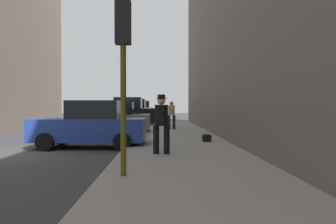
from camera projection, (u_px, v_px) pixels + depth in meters
name	position (u px, v px, depth m)	size (l,w,h in m)	color
ground_plane	(4.00, 153.00, 11.03)	(120.00, 120.00, 0.00)	#38383A
sidewalk	(182.00, 150.00, 11.19)	(4.00, 40.00, 0.15)	gray
parked_blue_sedan	(91.00, 125.00, 12.40)	(4.26, 2.16, 1.79)	navy
parked_gray_coupe	(114.00, 119.00, 18.47)	(4.26, 2.16, 1.79)	slate
parked_black_suv	(126.00, 113.00, 25.58)	(4.64, 2.14, 2.25)	black
parked_bronze_suv	(133.00, 112.00, 31.76)	(4.63, 2.11, 2.25)	brown
parked_dark_green_sedan	(137.00, 112.00, 37.67)	(4.24, 2.14, 1.79)	#193828
parked_white_van	(141.00, 110.00, 44.80)	(4.62, 2.09, 2.25)	silver
fire_hydrant	(143.00, 129.00, 15.64)	(0.42, 0.22, 0.70)	red
traffic_light	(123.00, 49.00, 6.71)	(0.32, 0.32, 3.60)	#514C0F
pedestrian_with_fedora	(161.00, 121.00, 9.77)	(0.52, 0.46, 1.78)	black
pedestrian_in_tan_coat	(171.00, 114.00, 20.13)	(0.52, 0.45, 1.71)	black
duffel_bag	(207.00, 138.00, 13.21)	(0.32, 0.44, 0.28)	black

